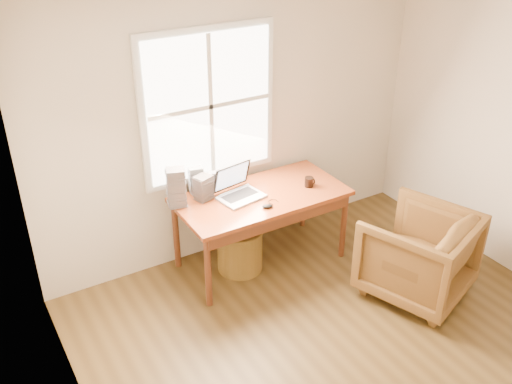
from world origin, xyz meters
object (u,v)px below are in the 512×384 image
Objects in this scene: laptop at (241,182)px; cd_stack_a at (196,180)px; armchair at (418,254)px; wicker_stool at (240,249)px; coffee_mug at (309,182)px; desk at (261,196)px.

laptop is 1.82× the size of cd_stack_a.
cd_stack_a is (-1.46, 1.47, 0.48)m from armchair.
cd_stack_a is (-0.30, 0.33, -0.04)m from laptop.
wicker_stool is 0.92m from coffee_mug.
desk is 0.57m from wicker_stool.
wicker_stool is 4.63× the size of coffee_mug.
coffee_mug reaches higher than armchair.
armchair is 3.41× the size of cd_stack_a.
laptop is 0.45m from cd_stack_a.
laptop is (0.04, 0.03, 0.70)m from wicker_stool.
desk is 0.27m from laptop.
desk is 0.63m from cd_stack_a.
wicker_stool is at bearing -152.94° from laptop.
desk is 3.69× the size of wicker_stool.
coffee_mug is (0.48, -0.10, 0.07)m from desk.
cd_stack_a reaches higher than wicker_stool.
armchair is 1.88× the size of laptop.
coffee_mug is at bearing -11.30° from desk.
armchair is 2.12m from cd_stack_a.
laptop is at bearing -64.69° from armchair.
wicker_stool is 0.80m from cd_stack_a.
coffee_mug is at bearing -24.92° from cd_stack_a.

